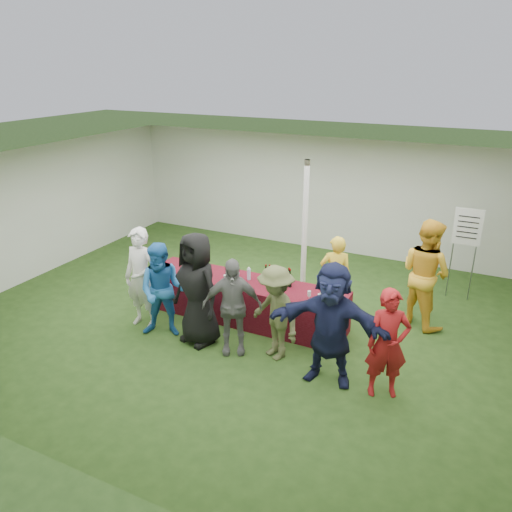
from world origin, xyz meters
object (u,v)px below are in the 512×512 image
at_px(wine_list_sign, 467,234).
at_px(customer_5, 331,324).
at_px(serving_table, 246,300).
at_px(customer_2, 197,289).
at_px(staff_back, 425,273).
at_px(customer_3, 232,306).
at_px(customer_1, 163,291).
at_px(customer_4, 275,313).
at_px(dump_bucket, 328,299).
at_px(staff_pourer, 335,277).
at_px(customer_0, 141,278).
at_px(customer_6, 388,344).

height_order(wine_list_sign, customer_5, customer_5).
distance_m(serving_table, customer_2, 1.18).
relative_size(serving_table, customer_5, 1.98).
height_order(staff_back, customer_3, staff_back).
distance_m(customer_1, customer_4, 1.94).
bearing_deg(customer_1, dump_bucket, -2.32).
bearing_deg(staff_pourer, customer_4, 54.99).
relative_size(customer_0, customer_5, 0.97).
bearing_deg(staff_pourer, serving_table, 9.98).
relative_size(staff_pourer, customer_6, 0.96).
xyz_separation_m(customer_1, customer_6, (3.66, -0.01, -0.02)).
xyz_separation_m(serving_table, customer_5, (1.88, -1.08, 0.54)).
relative_size(wine_list_sign, customer_5, 0.99).
xyz_separation_m(staff_back, customer_5, (-0.92, -2.32, -0.04)).
bearing_deg(customer_4, customer_3, -139.05).
relative_size(customer_2, customer_6, 1.19).
bearing_deg(dump_bucket, customer_6, -36.82).
height_order(dump_bucket, customer_4, customer_4).
distance_m(staff_pourer, customer_0, 3.36).
bearing_deg(wine_list_sign, dump_bucket, -122.09).
bearing_deg(customer_0, customer_5, -1.62).
bearing_deg(dump_bucket, staff_back, 49.39).
bearing_deg(customer_3, customer_4, -13.67).
xyz_separation_m(staff_pourer, customer_3, (-1.07, -1.84, 0.03)).
relative_size(customer_0, customer_4, 1.16).
bearing_deg(staff_back, staff_pourer, 49.65).
height_order(wine_list_sign, customer_3, wine_list_sign).
xyz_separation_m(customer_4, customer_6, (1.73, -0.20, 0.03)).
bearing_deg(customer_2, customer_6, 14.43).
xyz_separation_m(wine_list_sign, customer_3, (-3.02, -3.57, -0.53)).
relative_size(customer_1, customer_6, 1.03).
xyz_separation_m(customer_0, customer_2, (1.14, -0.04, 0.05)).
height_order(serving_table, staff_pourer, staff_pourer).
distance_m(customer_1, customer_5, 2.87).
relative_size(serving_table, wine_list_sign, 2.00).
bearing_deg(customer_1, customer_3, -18.68).
bearing_deg(staff_back, wine_list_sign, -76.46).
distance_m(wine_list_sign, customer_3, 4.71).
bearing_deg(customer_1, staff_pourer, 18.42).
relative_size(dump_bucket, customer_4, 0.17).
bearing_deg(wine_list_sign, customer_0, -143.95).
relative_size(customer_1, customer_4, 1.07).
height_order(serving_table, customer_3, customer_3).
relative_size(dump_bucket, staff_pourer, 0.17).
xyz_separation_m(customer_1, customer_2, (0.62, 0.07, 0.13)).
xyz_separation_m(customer_0, customer_3, (1.78, -0.08, -0.09)).
relative_size(customer_4, customer_5, 0.83).
distance_m(customer_0, customer_5, 3.39).
height_order(customer_2, customer_6, customer_2).
bearing_deg(staff_back, customer_3, 75.77).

